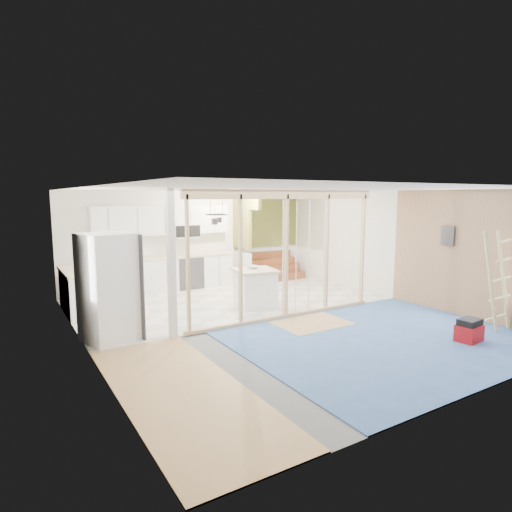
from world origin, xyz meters
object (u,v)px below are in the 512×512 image
island (255,288)px  toolbox (469,331)px  fridge (109,288)px  ladder (499,280)px

island → toolbox: (1.89, -3.90, -0.23)m
fridge → toolbox: fridge is taller
toolbox → ladder: ladder is taller
island → toolbox: island is taller
island → toolbox: bearing=-54.7°
toolbox → island: bearing=110.7°
toolbox → ladder: 1.25m
fridge → ladder: (6.17, -3.14, 0.02)m
fridge → ladder: ladder is taller
fridge → island: fridge is taller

